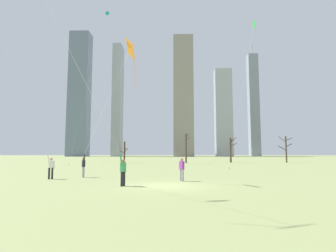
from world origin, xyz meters
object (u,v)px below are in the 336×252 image
Objects in this scene: kite_flyer_foreground_right_pink at (99,120)px; bare_tree_far_right_edge at (231,149)px; kite_flyer_midfield_right_purple at (34,124)px; bystander_far_off_by_trees at (182,168)px; distant_kite_drifting_right_teal at (103,30)px; bare_tree_center at (286,148)px; distant_kite_low_near_trees_green at (251,43)px; bare_tree_leftmost at (124,152)px; kite_flyer_midfield_left_orange at (95,137)px; bare_tree_right_of_center at (186,148)px.

kite_flyer_foreground_right_pink is 43.85m from bare_tree_far_right_edge.
bystander_far_off_by_trees is at bearing -2.28° from kite_flyer_midfield_right_purple.
distant_kite_drifting_right_teal is 5.47× the size of bare_tree_center.
distant_kite_drifting_right_teal is (-22.26, 19.50, 11.10)m from distant_kite_low_near_trees_green.
bare_tree_leftmost is (-21.82, -1.03, -0.49)m from bare_tree_far_right_edge.
kite_flyer_midfield_left_orange reaches higher than bare_tree_far_right_edge.
kite_flyer_foreground_right_pink is 2.64× the size of bare_tree_center.
bare_tree_leftmost is (3.39, 5.84, -23.21)m from distant_kite_drifting_right_teal.
bare_tree_far_right_edge is 21.85m from bare_tree_leftmost.
kite_flyer_midfield_left_orange is 6.35m from kite_flyer_foreground_right_pink.
bare_tree_right_of_center reaches higher than bare_tree_center.
bare_tree_right_of_center is at bearing 87.06° from bystander_far_off_by_trees.
bare_tree_leftmost reaches higher than bystander_far_off_by_trees.
distant_kite_low_near_trees_green is 31.61m from distant_kite_drifting_right_teal.
bystander_far_off_by_trees is at bearing -64.54° from distant_kite_drifting_right_teal.
kite_flyer_midfield_left_orange is 0.60× the size of distant_kite_low_near_trees_green.
bystander_far_off_by_trees is 42.36m from bare_tree_center.
bare_tree_right_of_center reaches higher than bare_tree_far_right_edge.
bare_tree_center reaches higher than bystander_far_off_by_trees.
bare_tree_center is 20.56m from bare_tree_right_of_center.
distant_kite_low_near_trees_green is 2.91× the size of bare_tree_right_of_center.
kite_flyer_foreground_right_pink is at bearing -74.52° from distant_kite_drifting_right_teal.
kite_flyer_midfield_left_orange is 34.12m from bare_tree_leftmost.
kite_flyer_midfield_right_purple reaches higher than bare_tree_center.
distant_kite_drifting_right_teal is (-14.15, 29.71, 24.49)m from bystander_far_off_by_trees.
distant_kite_drifting_right_teal reaches higher than bare_tree_center.
kite_flyer_midfield_left_orange is 6.17× the size of bystander_far_off_by_trees.
bare_tree_right_of_center reaches higher than bystander_far_off_by_trees.
kite_flyer_midfield_left_orange reaches higher than bare_tree_right_of_center.
distant_kite_low_near_trees_green reaches higher than bare_tree_far_right_edge.
bare_tree_center is at bearing 50.02° from kite_flyer_midfield_left_orange.
bare_tree_right_of_center reaches higher than bare_tree_leftmost.
kite_flyer_midfield_left_orange is 0.34× the size of distant_kite_drifting_right_teal.
bystander_far_off_by_trees is 0.30× the size of bare_tree_center.
kite_flyer_midfield_right_purple is 42.32m from bare_tree_far_right_edge.
bare_tree_right_of_center is (15.86, 3.74, -22.40)m from distant_kite_drifting_right_teal.
kite_flyer_midfield_right_purple reaches higher than distant_kite_low_near_trees_green.
distant_kite_drifting_right_teal is 6.89× the size of bare_tree_leftmost.
kite_flyer_foreground_right_pink is 7.03m from bystander_far_off_by_trees.
bare_tree_center is (33.02, 35.64, -1.14)m from kite_flyer_midfield_right_purple.
bare_tree_center is at bearing 9.95° from distant_kite_drifting_right_teal.
kite_flyer_midfield_left_orange reaches higher than bystander_far_off_by_trees.
kite_flyer_midfield_right_purple is 0.74× the size of distant_kite_drifting_right_teal.
distant_kite_drifting_right_teal is at bearing -166.75° from bare_tree_right_of_center.
bare_tree_far_right_edge is (21.97, 36.14, -1.42)m from kite_flyer_midfield_right_purple.
kite_flyer_foreground_right_pink is 22.03m from distant_kite_low_near_trees_green.
kite_flyer_foreground_right_pink reaches higher than kite_flyer_midfield_left_orange.
bare_tree_far_right_edge is (-11.05, 0.50, -0.28)m from bare_tree_center.
bare_tree_far_right_edge is (25.21, 6.86, -22.72)m from distant_kite_drifting_right_teal.
bare_tree_far_right_edge is 0.91× the size of bare_tree_right_of_center.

